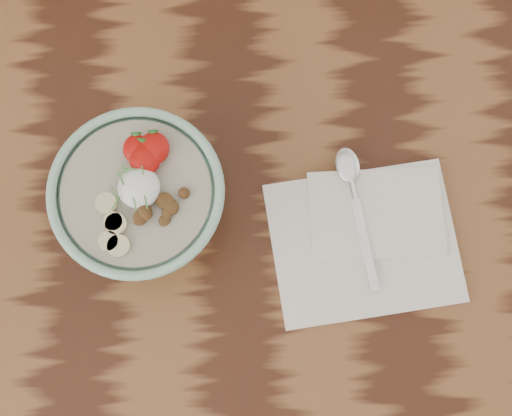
{
  "coord_description": "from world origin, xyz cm",
  "views": [
    {
      "loc": [
        1.89,
        -17.97,
        167.06
      ],
      "look_at": [
        2.84,
        -0.73,
        87.27
      ],
      "focal_mm": 50.0,
      "sensor_mm": 36.0,
      "label": 1
    }
  ],
  "objects": [
    {
      "name": "table",
      "position": [
        0.0,
        0.0,
        65.7
      ],
      "size": [
        160.0,
        90.0,
        75.0
      ],
      "color": "#381A0E",
      "rests_on": "ground"
    },
    {
      "name": "breakfast_bowl",
      "position": [
        -11.04,
        2.22,
        82.07
      ],
      "size": [
        20.9,
        20.9,
        13.6
      ],
      "rotation": [
        0.0,
        0.0,
        0.29
      ],
      "color": "#8EBFA5",
      "rests_on": "table"
    },
    {
      "name": "napkin",
      "position": [
        17.16,
        -2.84,
        75.61
      ],
      "size": [
        25.56,
        21.46,
        1.46
      ],
      "rotation": [
        0.0,
        0.0,
        0.1
      ],
      "color": "white",
      "rests_on": "table"
    },
    {
      "name": "spoon",
      "position": [
        15.64,
        3.94,
        76.88
      ],
      "size": [
        4.7,
        19.32,
        1.01
      ],
      "rotation": [
        0.0,
        0.0,
        0.13
      ],
      "color": "silver",
      "rests_on": "napkin"
    }
  ]
}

